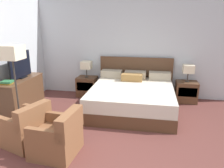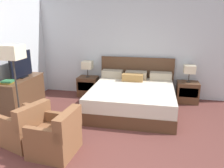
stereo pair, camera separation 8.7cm
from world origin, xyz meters
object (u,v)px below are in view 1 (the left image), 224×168
nightstand_right (186,92)px  book_blue_cover (7,82)px  nightstand_left (87,86)px  table_lamp_right (189,69)px  bed (132,97)px  floor_lamp (12,58)px  table_lamp_left (86,65)px  armchair_by_window (26,129)px  tv (20,65)px  book_red_cover (6,83)px  armchair_companion (58,138)px  dresser (21,95)px

nightstand_right → book_blue_cover: bearing=-154.3°
nightstand_left → table_lamp_right: 2.80m
bed → table_lamp_right: bed is taller
table_lamp_right → floor_lamp: size_ratio=0.27×
table_lamp_left → armchair_by_window: table_lamp_left is taller
book_blue_cover → armchair_by_window: bearing=-43.4°
table_lamp_left → armchair_by_window: 2.73m
table_lamp_left → floor_lamp: size_ratio=0.27×
tv → book_red_cover: (-0.02, -0.52, -0.27)m
bed → nightstand_left: size_ratio=3.84×
nightstand_right → floor_lamp: bearing=-149.3°
table_lamp_right → book_red_cover: 4.32m
book_red_cover → book_blue_cover: 0.04m
nightstand_right → floor_lamp: floor_lamp is taller
armchair_by_window → floor_lamp: size_ratio=0.52×
floor_lamp → book_blue_cover: bearing=146.8°
book_red_cover → armchair_companion: book_red_cover is taller
dresser → book_blue_cover: (0.01, -0.43, 0.45)m
table_lamp_left → floor_lamp: bearing=-110.8°
table_lamp_left → nightstand_right: bearing=-0.0°
table_lamp_left → table_lamp_right: 2.73m
nightstand_left → nightstand_right: (2.73, 0.00, 0.00)m
nightstand_right → dresser: 4.14m
nightstand_left → tv: size_ratio=0.69×
armchair_by_window → floor_lamp: bearing=130.7°
dresser → book_red_cover: book_red_cover is taller
dresser → book_red_cover: bearing=-92.4°
bed → table_lamp_left: bed is taller
bed → book_blue_cover: 2.80m
table_lamp_right → armchair_companion: table_lamp_right is taller
table_lamp_right → book_red_cover: size_ratio=1.99×
nightstand_left → table_lamp_left: table_lamp_left is taller
bed → book_red_cover: bed is taller
nightstand_right → armchair_by_window: size_ratio=0.63×
dresser → table_lamp_right: bearing=20.3°
table_lamp_right → table_lamp_left: bearing=180.0°
tv → nightstand_left: bearing=49.4°
tv → bed: bearing=13.2°
table_lamp_left → armchair_companion: (0.36, -2.85, -0.60)m
bed → table_lamp_right: 1.66m
nightstand_left → nightstand_right: same height
book_blue_cover → armchair_companion: size_ratio=0.28×
nightstand_left → book_blue_cover: bearing=-121.6°
table_lamp_left → dresser: 1.90m
floor_lamp → book_red_cover: bearing=148.6°
armchair_by_window → bed: bearing=48.4°
nightstand_right → nightstand_left: bearing=180.0°
nightstand_right → tv: size_ratio=0.69×
dresser → tv: 0.70m
bed → nightstand_right: 1.56m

